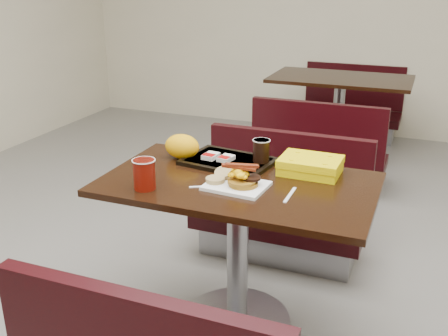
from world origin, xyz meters
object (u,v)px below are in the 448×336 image
at_px(bench_far_s, 322,143).
at_px(tray, 229,161).
at_px(table_near, 238,255).
at_px(hashbrown_sleeve_right, 226,158).
at_px(bench_far_n, 350,103).
at_px(bench_near_n, 279,201).
at_px(knife, 290,195).
at_px(table_far, 338,119).
at_px(pancake_stack, 243,182).
at_px(paper_bag, 182,146).
at_px(fork, 199,187).
at_px(coffee_cup_far, 261,151).
at_px(platter, 236,186).
at_px(coffee_cup_near, 144,174).
at_px(clamshell, 310,166).
at_px(hashbrown_sleeve_left, 211,156).

distance_m(bench_far_s, tray, 1.75).
xyz_separation_m(table_near, hashbrown_sleeve_right, (-0.13, 0.18, 0.41)).
xyz_separation_m(bench_far_s, bench_far_n, (0.00, 1.40, 0.00)).
distance_m(bench_near_n, knife, 0.90).
relative_size(table_near, table_far, 1.00).
height_order(pancake_stack, paper_bag, paper_bag).
bearing_deg(paper_bag, table_far, 81.43).
relative_size(fork, coffee_cup_far, 1.12).
xyz_separation_m(bench_far_n, tray, (-0.12, -3.10, 0.40)).
bearing_deg(platter, table_near, 107.90).
relative_size(bench_far_n, pancake_stack, 7.94).
height_order(table_near, fork, fork).
bearing_deg(tray, paper_bag, -168.10).
distance_m(table_far, fork, 2.76).
bearing_deg(coffee_cup_far, bench_far_s, 91.05).
bearing_deg(coffee_cup_far, coffee_cup_near, -129.26).
bearing_deg(tray, knife, -27.16).
bearing_deg(bench_far_n, platter, -89.71).
bearing_deg(bench_near_n, tray, -103.93).
height_order(bench_far_n, platter, platter).
distance_m(knife, clamshell, 0.29).
bearing_deg(bench_far_s, platter, -89.50).
bearing_deg(tray, bench_far_n, 96.00).
xyz_separation_m(platter, fork, (-0.15, -0.06, -0.01)).
bearing_deg(clamshell, coffee_cup_near, -143.15).
bearing_deg(table_near, platter, -76.45).
relative_size(table_near, pancake_stack, 9.53).
distance_m(table_near, bench_far_s, 1.90).
bearing_deg(coffee_cup_far, tray, -169.28).
bearing_deg(clamshell, hashbrown_sleeve_right, -174.10).
bearing_deg(clamshell, platter, -130.65).
xyz_separation_m(tray, coffee_cup_far, (0.15, 0.03, 0.06)).
distance_m(table_far, coffee_cup_far, 2.41).
height_order(bench_far_n, clamshell, clamshell).
height_order(bench_far_n, pancake_stack, pancake_stack).
height_order(bench_far_n, tray, tray).
height_order(coffee_cup_near, coffee_cup_far, coffee_cup_near).
height_order(table_far, fork, fork).
relative_size(table_far, platter, 4.68).
distance_m(coffee_cup_near, clamshell, 0.76).
bearing_deg(coffee_cup_near, table_near, 33.53).
height_order(table_near, platter, platter).
height_order(pancake_stack, hashbrown_sleeve_left, same).
xyz_separation_m(bench_near_n, bench_far_s, (0.00, 1.20, 0.00)).
height_order(hashbrown_sleeve_right, coffee_cup_far, coffee_cup_far).
relative_size(table_far, paper_bag, 6.83).
bearing_deg(tray, bench_near_n, 84.36).
bearing_deg(tray, coffee_cup_near, -108.77).
xyz_separation_m(bench_far_s, coffee_cup_near, (-0.34, -2.13, 0.46)).
height_order(table_far, knife, knife).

